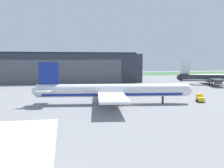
{
  "coord_description": "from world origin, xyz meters",
  "views": [
    {
      "loc": [
        -18.81,
        -70.56,
        13.11
      ],
      "look_at": [
        -0.3,
        25.75,
        3.89
      ],
      "focal_mm": 40.62,
      "sensor_mm": 36.0,
      "label": 1
    }
  ],
  "objects_px": {
    "airliner_far_right": "(214,78)",
    "maintenance_hangar": "(51,68)",
    "airliner_near_right": "(112,91)",
    "fuel_bowser": "(200,98)"
  },
  "relations": [
    {
      "from": "maintenance_hangar",
      "to": "fuel_bowser",
      "type": "xyz_separation_m",
      "value": [
        50.16,
        -85.8,
        -7.43
      ]
    },
    {
      "from": "airliner_far_right",
      "to": "maintenance_hangar",
      "type": "bearing_deg",
      "value": 156.94
    },
    {
      "from": "airliner_far_right",
      "to": "fuel_bowser",
      "type": "bearing_deg",
      "value": -126.42
    },
    {
      "from": "airliner_far_right",
      "to": "airliner_near_right",
      "type": "relative_size",
      "value": 0.8
    },
    {
      "from": "maintenance_hangar",
      "to": "airliner_near_right",
      "type": "relative_size",
      "value": 2.22
    },
    {
      "from": "airliner_far_right",
      "to": "airliner_near_right",
      "type": "xyz_separation_m",
      "value": [
        -64.54,
        -48.24,
        0.25
      ]
    },
    {
      "from": "airliner_near_right",
      "to": "fuel_bowser",
      "type": "bearing_deg",
      "value": -1.62
    },
    {
      "from": "airliner_far_right",
      "to": "airliner_near_right",
      "type": "distance_m",
      "value": 80.58
    },
    {
      "from": "airliner_far_right",
      "to": "airliner_near_right",
      "type": "bearing_deg",
      "value": -143.22
    },
    {
      "from": "airliner_near_right",
      "to": "fuel_bowser",
      "type": "height_order",
      "value": "airliner_near_right"
    }
  ]
}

